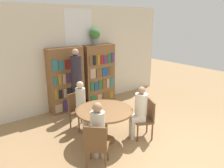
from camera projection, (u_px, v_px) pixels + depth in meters
The scene contains 13 objects.
ground_plane at pixel (176, 158), 4.28m from camera, with size 16.00×16.00×0.00m, color #9E7A51.
wall_back at pixel (79, 57), 6.61m from camera, with size 6.40×0.07×3.00m.
bookshelf_left at pixel (66, 80), 6.29m from camera, with size 1.04×0.34×1.86m.
bookshelf_right at pixel (99, 74), 6.97m from camera, with size 1.04×0.34×1.86m.
flower_vase at pixel (95, 35), 6.55m from camera, with size 0.32×0.32×0.48m.
reading_table at pixel (105, 115), 4.71m from camera, with size 1.22×1.22×0.75m.
chair_near_camera at pixel (96, 144), 3.85m from camera, with size 0.57×0.57×0.88m.
chair_left_side at pixel (78, 109), 5.38m from camera, with size 0.46×0.46×0.88m.
chair_far_side at pixel (146, 117), 4.93m from camera, with size 0.54×0.54×0.88m.
seated_reader_left at pixel (82, 104), 5.20m from camera, with size 0.28×0.37×1.22m.
seated_reader_right at pixel (139, 109), 4.84m from camera, with size 0.41×0.39×1.22m.
seated_reader_back at pixel (98, 129), 3.96m from camera, with size 0.41×0.41×1.23m.
librarian_standing at pixel (76, 75), 5.89m from camera, with size 0.29×0.56×1.87m.
Camera 1 is at (-3.26, -2.13, 2.62)m, focal length 35.00 mm.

